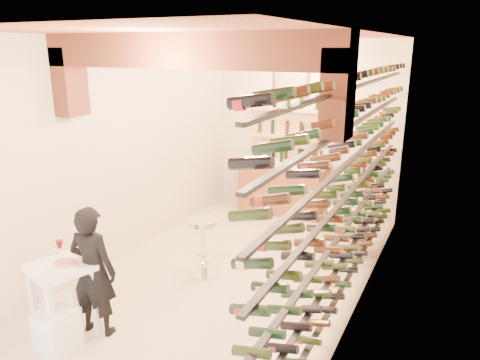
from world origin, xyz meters
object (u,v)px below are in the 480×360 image
(back_counter, at_px, (282,186))
(crate_lower, at_px, (343,240))
(person, at_px, (93,271))
(tasting_table, at_px, (61,278))
(chrome_barstool, at_px, (203,243))
(wine_rack, at_px, (347,183))
(white_stool, at_px, (57,331))

(back_counter, relative_size, crate_lower, 2.97)
(back_counter, relative_size, person, 1.15)
(tasting_table, xyz_separation_m, person, (0.25, 0.21, 0.04))
(tasting_table, relative_size, crate_lower, 1.80)
(back_counter, distance_m, crate_lower, 1.94)
(back_counter, xyz_separation_m, chrome_barstool, (-0.04, -2.79, -0.06))
(wine_rack, distance_m, person, 2.99)
(white_stool, xyz_separation_m, person, (0.13, 0.44, 0.51))
(wine_rack, xyz_separation_m, person, (-2.24, -1.81, -0.81))
(person, xyz_separation_m, chrome_barstool, (0.36, 1.67, -0.27))
(white_stool, distance_m, person, 0.69)
(wine_rack, xyz_separation_m, back_counter, (-1.83, 2.65, -1.02))
(white_stool, xyz_separation_m, chrome_barstool, (0.50, 2.11, 0.25))
(tasting_table, bearing_deg, crate_lower, 76.94)
(white_stool, relative_size, person, 0.30)
(back_counter, xyz_separation_m, tasting_table, (-0.65, -4.67, 0.16))
(person, height_order, chrome_barstool, person)
(wine_rack, distance_m, chrome_barstool, 2.17)
(back_counter, xyz_separation_m, crate_lower, (1.50, -1.17, -0.36))
(wine_rack, relative_size, tasting_table, 5.53)
(wine_rack, xyz_separation_m, tasting_table, (-2.48, -2.02, -0.85))
(person, bearing_deg, tasting_table, 32.09)
(tasting_table, distance_m, white_stool, 0.54)
(white_stool, height_order, person, person)
(chrome_barstool, height_order, crate_lower, chrome_barstool)
(person, relative_size, chrome_barstool, 1.82)
(back_counter, height_order, white_stool, back_counter)
(back_counter, distance_m, person, 4.48)
(wine_rack, bearing_deg, chrome_barstool, -175.71)
(back_counter, bearing_deg, chrome_barstool, -90.88)
(wine_rack, xyz_separation_m, chrome_barstool, (-1.87, -0.14, -1.08))
(back_counter, distance_m, tasting_table, 4.72)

